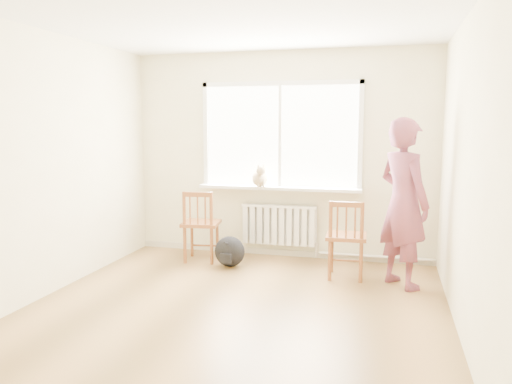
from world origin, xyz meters
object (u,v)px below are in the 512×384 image
Objects in this scene: chair_left at (200,226)px; cat at (260,177)px; backpack at (230,251)px; chair_right at (346,239)px; person at (403,203)px.

cat is at bearing -159.71° from chair_left.
cat reaches higher than backpack.
backpack is (-1.43, 0.11, -0.27)m from chair_right.
cat is (-1.78, 0.72, 0.16)m from person.
person is at bearing -6.02° from backpack.
person is (0.61, -0.10, 0.46)m from chair_right.
cat is 1.17× the size of backpack.
backpack is at bearing 155.48° from chair_left.
chair_right is at bearing 164.99° from chair_left.
cat is at bearing 62.66° from backpack.
person reaches higher than cat.
backpack is (-2.04, 0.22, -0.73)m from person.
person is 1.93m from cat.
backpack is at bearing 42.17° from person.
person is at bearing 168.14° from chair_right.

